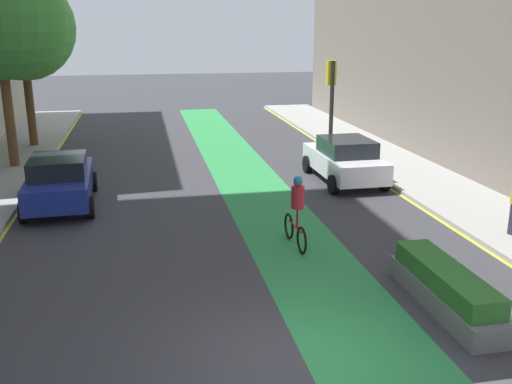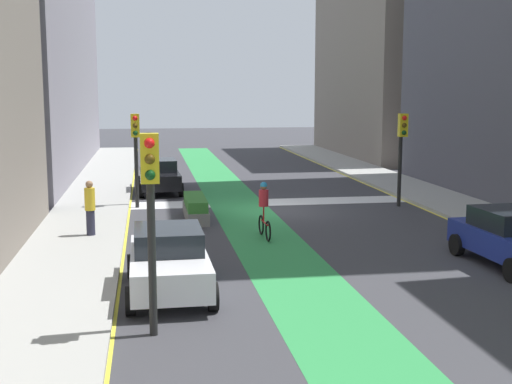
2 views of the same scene
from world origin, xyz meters
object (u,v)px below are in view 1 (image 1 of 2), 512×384
Objects in this scene: traffic_signal_far_right at (331,92)px; cyclist_in_lane at (297,210)px; car_white_right_far at (345,159)px; car_blue_left_far at (60,181)px; street_tree_far at (21,27)px; median_planter at (445,289)px.

traffic_signal_far_right reaches higher than cyclist_in_lane.
car_blue_left_far is at bearing -173.84° from car_white_right_far.
street_tree_far is (-12.22, 5.30, 2.42)m from traffic_signal_far_right.
street_tree_far reaches higher than cyclist_in_lane.
street_tree_far is at bearing 145.08° from car_white_right_far.
car_white_right_far is 1.26× the size of median_planter.
cyclist_in_lane reaches higher than car_blue_left_far.
cyclist_in_lane is 0.25× the size of street_tree_far.
car_blue_left_far reaches higher than median_planter.
street_tree_far is at bearing 104.01° from car_blue_left_far.
traffic_signal_far_right is 2.18× the size of cyclist_in_lane.
car_white_right_far is 6.64m from cyclist_in_lane.
cyclist_in_lane is 16.92m from street_tree_far.
traffic_signal_far_right reaches higher than car_white_right_far.
traffic_signal_far_right reaches higher than car_blue_left_far.
car_blue_left_far is (-9.90, -3.97, -2.04)m from traffic_signal_far_right.
median_planter is (2.01, -3.68, -0.57)m from cyclist_in_lane.
median_planter is (-1.32, -9.42, -0.40)m from car_white_right_far.
street_tree_far is (-8.49, 13.99, 4.30)m from cyclist_in_lane.
street_tree_far is at bearing 121.25° from cyclist_in_lane.
car_blue_left_far is at bearing -75.99° from street_tree_far.
street_tree_far reaches higher than traffic_signal_far_right.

